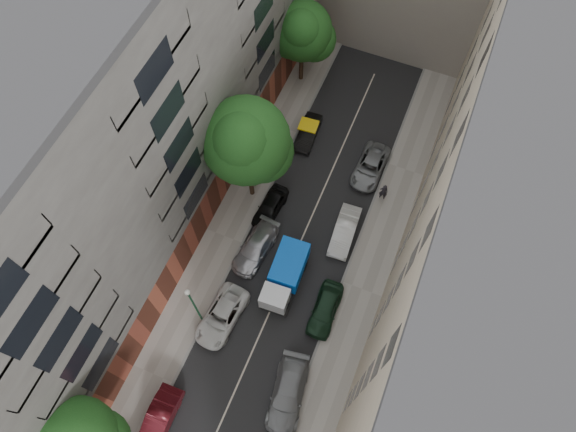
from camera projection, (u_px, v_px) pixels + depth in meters
The scene contains 20 objects.
ground at pixel (291, 262), 38.09m from camera, with size 120.00×120.00×0.00m, color #4C4C49.
road_surface at pixel (291, 262), 38.08m from camera, with size 8.00×44.00×0.02m, color black.
sidewalk_left at pixel (225, 236), 38.97m from camera, with size 3.00×44.00×0.15m, color gray.
sidewalk_right at pixel (362, 289), 37.07m from camera, with size 3.00×44.00×0.15m, color gray.
building_left at pixel (125, 137), 31.07m from camera, with size 8.00×44.00×20.00m, color #4D4B48.
building_right at pixel (484, 266), 27.26m from camera, with size 8.00×44.00×20.00m, color #C1AD96.
tarp_truck at pixel (285, 275), 36.27m from camera, with size 2.26×5.19×2.35m.
car_left_1 at pixel (159, 420), 32.47m from camera, with size 1.52×4.36×1.44m, color #4D0F16.
car_left_2 at pixel (222, 316), 35.56m from camera, with size 2.22×4.80×1.34m, color silver.
car_left_3 at pixel (255, 248), 37.87m from camera, with size 1.93×4.76×1.38m, color #B0AFB4.
car_left_4 at pixel (270, 206), 39.46m from camera, with size 1.59×3.96×1.35m, color black.
car_left_5 at pixel (308, 133), 42.63m from camera, with size 1.37×3.94×1.30m, color black.
car_right_1 at pixel (288, 394), 33.16m from camera, with size 2.10×5.17×1.50m, color slate.
car_right_2 at pixel (325, 309), 35.73m from camera, with size 1.72×4.28×1.46m, color black.
car_right_3 at pixel (345, 231), 38.46m from camera, with size 1.52×4.36×1.44m, color silver.
car_right_4 at pixel (370, 167), 41.11m from camera, with size 2.17×4.70×1.31m, color gray.
tree_mid at pixel (247, 144), 34.43m from camera, with size 6.26×6.13×10.31m.
tree_far at pixel (303, 34), 41.16m from camera, with size 5.17×4.88×8.02m.
lamp_post at pixel (193, 303), 32.70m from camera, with size 0.36×0.36×5.96m.
pedestrian at pixel (383, 192), 39.63m from camera, with size 0.65×0.43×1.78m, color black.
Camera 1 is at (5.17, -13.17, 35.53)m, focal length 32.00 mm.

